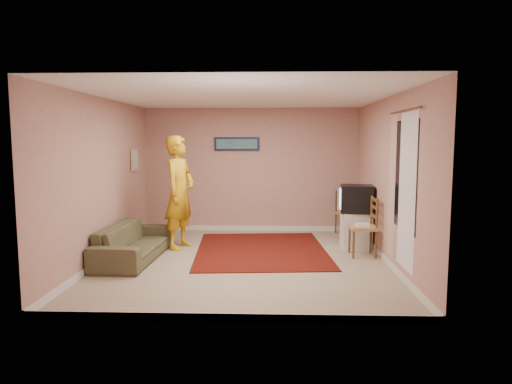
{
  "coord_description": "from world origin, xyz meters",
  "views": [
    {
      "loc": [
        0.43,
        -7.13,
        1.92
      ],
      "look_at": [
        0.17,
        0.6,
        1.05
      ],
      "focal_mm": 32.0,
      "sensor_mm": 36.0,
      "label": 1
    }
  ],
  "objects_px": {
    "chair_a": "(347,208)",
    "crt_tv": "(356,199)",
    "chair_b": "(363,220)",
    "sofa": "(134,242)",
    "person": "(180,192)",
    "tv_cabinet": "(356,230)"
  },
  "relations": [
    {
      "from": "chair_a",
      "to": "crt_tv",
      "type": "bearing_deg",
      "value": -111.83
    },
    {
      "from": "crt_tv",
      "to": "chair_a",
      "type": "height_order",
      "value": "crt_tv"
    },
    {
      "from": "chair_a",
      "to": "chair_b",
      "type": "distance_m",
      "value": 1.8
    },
    {
      "from": "sofa",
      "to": "person",
      "type": "distance_m",
      "value": 1.25
    },
    {
      "from": "chair_a",
      "to": "tv_cabinet",
      "type": "bearing_deg",
      "value": -111.56
    },
    {
      "from": "tv_cabinet",
      "to": "crt_tv",
      "type": "bearing_deg",
      "value": 173.2
    },
    {
      "from": "tv_cabinet",
      "to": "sofa",
      "type": "height_order",
      "value": "tv_cabinet"
    },
    {
      "from": "sofa",
      "to": "person",
      "type": "relative_size",
      "value": 0.97
    },
    {
      "from": "crt_tv",
      "to": "chair_a",
      "type": "distance_m",
      "value": 1.27
    },
    {
      "from": "crt_tv",
      "to": "person",
      "type": "xyz_separation_m",
      "value": [
        -3.15,
        -0.12,
        0.12
      ]
    },
    {
      "from": "person",
      "to": "chair_b",
      "type": "bearing_deg",
      "value": -80.89
    },
    {
      "from": "chair_b",
      "to": "person",
      "type": "distance_m",
      "value": 3.22
    },
    {
      "from": "crt_tv",
      "to": "person",
      "type": "relative_size",
      "value": 0.31
    },
    {
      "from": "chair_a",
      "to": "chair_b",
      "type": "relative_size",
      "value": 0.94
    },
    {
      "from": "chair_a",
      "to": "sofa",
      "type": "height_order",
      "value": "chair_a"
    },
    {
      "from": "crt_tv",
      "to": "chair_b",
      "type": "height_order",
      "value": "crt_tv"
    },
    {
      "from": "crt_tv",
      "to": "person",
      "type": "height_order",
      "value": "person"
    },
    {
      "from": "sofa",
      "to": "person",
      "type": "bearing_deg",
      "value": -33.41
    },
    {
      "from": "person",
      "to": "sofa",
      "type": "bearing_deg",
      "value": 161.64
    },
    {
      "from": "tv_cabinet",
      "to": "person",
      "type": "distance_m",
      "value": 3.23
    },
    {
      "from": "tv_cabinet",
      "to": "person",
      "type": "height_order",
      "value": "person"
    },
    {
      "from": "crt_tv",
      "to": "sofa",
      "type": "relative_size",
      "value": 0.32
    }
  ]
}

